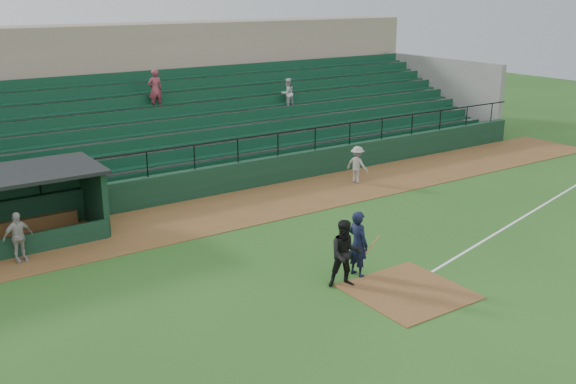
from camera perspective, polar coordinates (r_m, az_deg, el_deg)
ground at (r=19.43m, az=8.38°, el=-7.56°), size 90.00×90.00×0.00m
warning_track at (r=25.44m, az=-3.79°, el=-1.33°), size 40.00×4.00×0.03m
home_plate_dirt at (r=18.77m, az=10.45°, el=-8.53°), size 3.00×3.00×0.03m
foul_line at (r=25.84m, az=19.82°, el=-2.08°), size 17.49×4.44×0.01m
stadium_structure at (r=32.25m, az=-11.57°, el=6.51°), size 38.00×13.08×6.40m
batter_at_plate at (r=19.22m, az=6.13°, el=-4.51°), size 1.06×0.76×2.00m
umpire at (r=18.50m, az=5.04°, el=-5.40°), size 1.19×1.10×1.98m
runner at (r=28.55m, az=6.07°, el=2.39°), size 0.88×1.18×1.62m
dugout_player_a at (r=21.75m, az=-22.51°, el=-3.64°), size 1.00×0.59×1.59m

